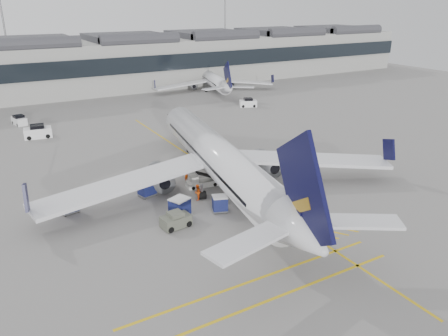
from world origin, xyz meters
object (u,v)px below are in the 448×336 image
baggage_cart_a (220,203)px  ramp_agent_b (197,192)px  belt_loader (201,182)px  pushback_tug (176,220)px  ramp_agent_a (186,175)px  airliner_main (220,160)px

baggage_cart_a → ramp_agent_b: size_ratio=1.11×
belt_loader → pushback_tug: bearing=-124.9°
belt_loader → ramp_agent_a: (-0.86, 2.07, 0.33)m
airliner_main → ramp_agent_a: bearing=133.2°
ramp_agent_a → ramp_agent_b: bearing=-140.1°
airliner_main → ramp_agent_a: 5.11m
airliner_main → baggage_cart_a: 6.27m
belt_loader → ramp_agent_b: bearing=-117.3°
baggage_cart_a → pushback_tug: size_ratio=0.68×
ramp_agent_a → pushback_tug: 10.92m
belt_loader → ramp_agent_a: belt_loader is taller
airliner_main → belt_loader: airliner_main is taller
belt_loader → baggage_cart_a: belt_loader is taller
airliner_main → ramp_agent_a: size_ratio=25.74×
ramp_agent_a → ramp_agent_b: size_ratio=0.97×
ramp_agent_b → baggage_cart_a: bearing=61.8°
baggage_cart_a → pushback_tug: baggage_cart_a is taller
pushback_tug → airliner_main: bearing=29.1°
baggage_cart_a → pushback_tug: 5.18m
ramp_agent_a → pushback_tug: ramp_agent_a is taller
airliner_main → ramp_agent_b: airliner_main is taller
baggage_cart_a → ramp_agent_a: 8.69m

